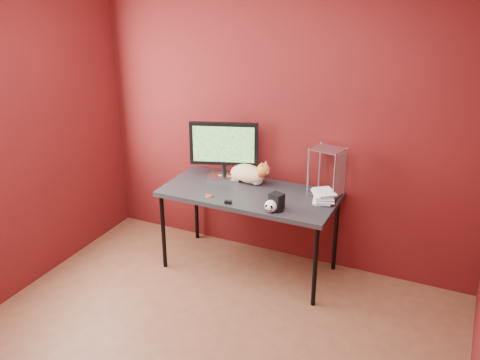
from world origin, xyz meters
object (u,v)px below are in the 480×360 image
at_px(desk, 249,197).
at_px(book_stack, 318,144).
at_px(skull_mug, 271,206).
at_px(cat, 248,173).
at_px(speaker, 277,202).
at_px(monitor, 224,148).

xyz_separation_m(desk, book_stack, (0.56, 0.06, 0.55)).
relative_size(desk, book_stack, 1.51).
bearing_deg(book_stack, skull_mug, -125.51).
xyz_separation_m(desk, cat, (-0.10, 0.19, 0.13)).
xyz_separation_m(skull_mug, book_stack, (0.25, 0.35, 0.44)).
xyz_separation_m(desk, speaker, (0.34, -0.24, 0.12)).
distance_m(desk, monitor, 0.51).
distance_m(desk, skull_mug, 0.44).
distance_m(speaker, book_stack, 0.57).
bearing_deg(speaker, cat, 151.27).
relative_size(skull_mug, speaker, 0.72).
relative_size(skull_mug, book_stack, 0.10).
height_order(desk, book_stack, book_stack).
bearing_deg(skull_mug, speaker, 63.83).
xyz_separation_m(monitor, skull_mug, (0.64, -0.47, -0.24)).
distance_m(desk, book_stack, 0.79).
xyz_separation_m(monitor, speaker, (0.67, -0.42, -0.23)).
height_order(speaker, book_stack, book_stack).
xyz_separation_m(monitor, cat, (0.23, 0.01, -0.21)).
distance_m(skull_mug, speaker, 0.06).
bearing_deg(cat, skull_mug, -33.74).
bearing_deg(monitor, book_stack, -26.89).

